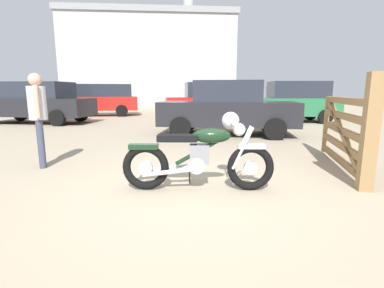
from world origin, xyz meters
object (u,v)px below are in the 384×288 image
at_px(white_estate_far, 96,99).
at_px(blue_hatchback_right, 227,108).
at_px(red_hatchback_near, 207,100).
at_px(timber_gate, 348,131).
at_px(pale_sedan_back, 33,101).
at_px(bystander, 38,111).
at_px(dark_sedan_left, 293,101).
at_px(vintage_motorcycle, 202,155).

relative_size(white_estate_far, blue_hatchback_right, 1.10).
distance_m(red_hatchback_near, white_estate_far, 6.31).
height_order(timber_gate, pale_sedan_back, pale_sedan_back).
relative_size(bystander, pale_sedan_back, 0.34).
bearing_deg(pale_sedan_back, white_estate_far, 77.10).
height_order(white_estate_far, pale_sedan_back, same).
distance_m(timber_gate, white_estate_far, 13.88).
bearing_deg(red_hatchback_near, timber_gate, 93.55).
bearing_deg(dark_sedan_left, white_estate_far, -17.16).
distance_m(bystander, dark_sedan_left, 10.60).
relative_size(dark_sedan_left, pale_sedan_back, 0.81).
bearing_deg(pale_sedan_back, dark_sedan_left, 10.40).
bearing_deg(dark_sedan_left, bystander, 48.42).
xyz_separation_m(vintage_motorcycle, pale_sedan_back, (-6.42, 8.83, 0.45)).
relative_size(vintage_motorcycle, red_hatchback_near, 0.52).
distance_m(vintage_motorcycle, red_hatchback_near, 10.62).
height_order(red_hatchback_near, pale_sedan_back, red_hatchback_near).
distance_m(blue_hatchback_right, dark_sedan_left, 5.12).
relative_size(timber_gate, pale_sedan_back, 0.50).
bearing_deg(white_estate_far, pale_sedan_back, 57.41).
xyz_separation_m(bystander, pale_sedan_back, (-3.66, 7.48, -0.08)).
bearing_deg(white_estate_far, blue_hatchback_right, 120.36).
bearing_deg(timber_gate, bystander, 98.74).
distance_m(vintage_motorcycle, white_estate_far, 13.43).
bearing_deg(white_estate_far, timber_gate, 112.93).
relative_size(vintage_motorcycle, white_estate_far, 0.42).
relative_size(red_hatchback_near, white_estate_far, 0.82).
bearing_deg(vintage_motorcycle, pale_sedan_back, 130.13).
relative_size(vintage_motorcycle, bystander, 1.25).
xyz_separation_m(bystander, dark_sedan_left, (7.64, 7.36, -0.10)).
bearing_deg(red_hatchback_near, bystander, 62.74).
distance_m(white_estate_far, blue_hatchback_right, 9.60).
distance_m(vintage_motorcycle, pale_sedan_back, 10.93).
height_order(white_estate_far, blue_hatchback_right, white_estate_far).
height_order(timber_gate, white_estate_far, white_estate_far).
xyz_separation_m(red_hatchback_near, pale_sedan_back, (-7.63, -1.71, 0.02)).
bearing_deg(blue_hatchback_right, dark_sedan_left, 56.14).
distance_m(timber_gate, pale_sedan_back, 12.06).
xyz_separation_m(vintage_motorcycle, white_estate_far, (-4.78, 12.54, 0.45)).
xyz_separation_m(timber_gate, dark_sedan_left, (2.38, 7.99, 0.21)).
relative_size(vintage_motorcycle, timber_gate, 0.84).
distance_m(vintage_motorcycle, blue_hatchback_right, 5.24).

